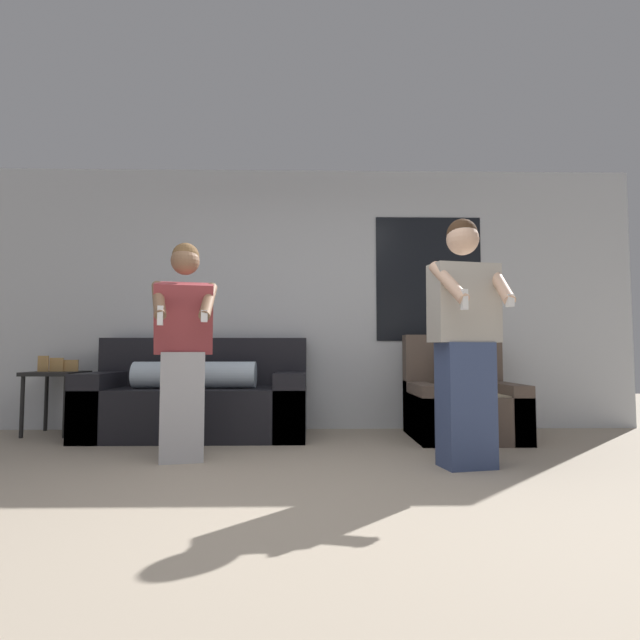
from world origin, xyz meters
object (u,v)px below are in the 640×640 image
object	(u,v)px
couch	(198,401)
armchair	(461,404)
person_left	(184,350)
person_right	(465,340)
side_table	(56,380)

from	to	relation	value
couch	armchair	size ratio (longest dim) A/B	2.12
person_left	armchair	bearing A→B (deg)	22.47
person_left	person_right	distance (m)	2.00
person_left	person_right	size ratio (longest dim) A/B	0.92
couch	armchair	world-z (taller)	armchair
side_table	person_left	distance (m)	1.98
couch	person_left	distance (m)	1.17
armchair	person_right	world-z (taller)	person_right
person_right	side_table	bearing A→B (deg)	157.54
couch	person_left	xyz separation A→B (m)	(0.13, -1.07, 0.47)
armchair	person_left	xyz separation A→B (m)	(-2.31, -0.96, 0.49)
side_table	person_left	xyz separation A→B (m)	(1.53, -1.22, 0.28)
armchair	person_right	size ratio (longest dim) A/B	0.55
armchair	person_left	size ratio (longest dim) A/B	0.60
armchair	side_table	distance (m)	3.86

